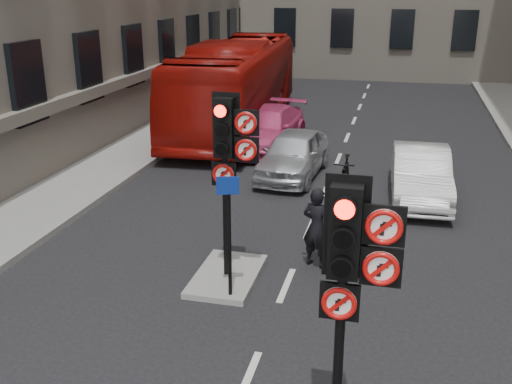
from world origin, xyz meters
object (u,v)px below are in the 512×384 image
at_px(car_silver, 294,154).
at_px(car_white, 420,174).
at_px(signal_near, 351,262).
at_px(motorcyclist, 317,228).
at_px(car_pink, 266,128).
at_px(signal_far, 229,147).
at_px(bus_red, 237,85).
at_px(motorcycle, 345,178).
at_px(info_sign, 229,220).

xyz_separation_m(car_silver, car_white, (3.68, -1.19, 0.00)).
relative_size(car_silver, car_white, 0.96).
bearing_deg(signal_near, motorcyclist, 102.04).
bearing_deg(car_white, car_pink, 138.98).
relative_size(signal_far, motorcyclist, 2.10).
height_order(car_silver, bus_red, bus_red).
distance_m(car_pink, motorcyclist, 9.38).
bearing_deg(signal_far, motorcycle, 72.18).
bearing_deg(signal_far, motorcyclist, 33.32).
relative_size(signal_far, info_sign, 1.55).
relative_size(car_silver, motorcyclist, 2.38).
distance_m(car_silver, motorcyclist, 6.11).
distance_m(car_white, bus_red, 9.99).
relative_size(signal_far, car_pink, 0.74).
xyz_separation_m(car_silver, info_sign, (0.24, -7.73, 0.91)).
bearing_deg(signal_near, car_white, 83.79).
xyz_separation_m(car_pink, bus_red, (-1.85, 2.86, 1.01)).
relative_size(car_pink, info_sign, 2.10).
bearing_deg(car_pink, motorcycle, -49.74).
height_order(motorcyclist, info_sign, info_sign).
bearing_deg(car_white, bus_red, 132.70).
bearing_deg(signal_near, info_sign, 126.82).
height_order(car_pink, info_sign, info_sign).
relative_size(signal_far, bus_red, 0.29).
height_order(signal_near, bus_red, signal_near).
xyz_separation_m(signal_near, car_pink, (-4.14, 13.87, -1.88)).
bearing_deg(car_white, signal_far, -125.00).
distance_m(car_pink, motorcycle, 5.63).
bearing_deg(signal_far, signal_near, -56.98).
distance_m(signal_near, bus_red, 17.80).
height_order(car_silver, car_white, car_white).
bearing_deg(info_sign, motorcycle, 59.01).
bearing_deg(car_white, car_silver, 159.68).
distance_m(motorcycle, motorcyclist, 4.26).
xyz_separation_m(signal_far, bus_red, (-3.39, 12.74, -0.99)).
relative_size(car_white, motorcyclist, 2.47).
distance_m(signal_far, car_white, 7.09).
bearing_deg(signal_far, car_white, 57.43).
height_order(motorcycle, info_sign, info_sign).
bearing_deg(motorcyclist, car_pink, -50.49).
distance_m(car_white, motorcyclist, 5.18).
bearing_deg(signal_near, motorcycle, 95.62).
bearing_deg(bus_red, car_silver, -63.21).
distance_m(car_silver, motorcycle, 2.38).
relative_size(signal_near, car_silver, 0.88).
height_order(signal_far, bus_red, signal_far).
height_order(signal_near, car_silver, signal_near).
relative_size(car_white, info_sign, 1.83).
xyz_separation_m(car_white, bus_red, (-7.04, 7.01, 1.02)).
height_order(car_silver, motorcycle, car_silver).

